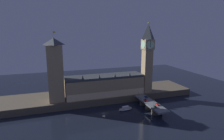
% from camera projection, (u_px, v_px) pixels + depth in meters
% --- Properties ---
extents(ground_plane, '(400.00, 400.00, 0.00)m').
position_uv_depth(ground_plane, '(104.00, 114.00, 168.90)').
color(ground_plane, black).
extents(embankment, '(220.00, 42.00, 6.81)m').
position_uv_depth(embankment, '(94.00, 96.00, 204.42)').
color(embankment, brown).
rests_on(embankment, ground_plane).
extents(parliament_hall, '(81.56, 22.43, 24.81)m').
position_uv_depth(parliament_hall, '(105.00, 85.00, 197.82)').
color(parliament_hall, tan).
rests_on(parliament_hall, embankment).
extents(clock_tower, '(11.34, 11.45, 75.25)m').
position_uv_depth(clock_tower, '(147.00, 56.00, 201.14)').
color(clock_tower, tan).
rests_on(clock_tower, embankment).
extents(victoria_tower, '(14.40, 14.40, 66.20)m').
position_uv_depth(victoria_tower, '(55.00, 70.00, 175.78)').
color(victoria_tower, tan).
rests_on(victoria_tower, embankment).
extents(bridge, '(11.23, 46.00, 6.94)m').
position_uv_depth(bridge, '(150.00, 105.00, 177.09)').
color(bridge, slate).
rests_on(bridge, ground_plane).
extents(car_northbound_lead, '(1.99, 4.75, 1.42)m').
position_uv_depth(car_northbound_lead, '(146.00, 100.00, 180.57)').
color(car_northbound_lead, red).
rests_on(car_northbound_lead, bridge).
extents(car_northbound_trail, '(2.08, 3.92, 1.53)m').
position_uv_depth(car_northbound_trail, '(155.00, 107.00, 164.72)').
color(car_northbound_trail, '#235633').
rests_on(car_northbound_trail, bridge).
extents(car_southbound_lead, '(1.94, 4.69, 1.56)m').
position_uv_depth(car_southbound_lead, '(157.00, 104.00, 170.25)').
color(car_southbound_lead, red).
rests_on(car_southbound_lead, bridge).
extents(car_southbound_trail, '(2.04, 4.44, 1.57)m').
position_uv_depth(car_southbound_trail, '(146.00, 97.00, 189.40)').
color(car_southbound_trail, navy).
rests_on(car_southbound_trail, bridge).
extents(pedestrian_near_rail, '(0.38, 0.38, 1.59)m').
position_uv_depth(pedestrian_near_rail, '(154.00, 108.00, 160.97)').
color(pedestrian_near_rail, black).
rests_on(pedestrian_near_rail, bridge).
extents(pedestrian_mid_walk, '(0.38, 0.38, 1.62)m').
position_uv_depth(pedestrian_mid_walk, '(154.00, 100.00, 179.46)').
color(pedestrian_mid_walk, black).
rests_on(pedestrian_mid_walk, bridge).
extents(pedestrian_far_rail, '(0.38, 0.38, 1.58)m').
position_uv_depth(pedestrian_far_rail, '(141.00, 98.00, 185.07)').
color(pedestrian_far_rail, black).
rests_on(pedestrian_far_rail, bridge).
extents(street_lamp_near, '(1.34, 0.60, 7.34)m').
position_uv_depth(street_lamp_near, '(154.00, 104.00, 160.40)').
color(street_lamp_near, '#2D3333').
rests_on(street_lamp_near, bridge).
extents(street_lamp_far, '(1.34, 0.60, 6.94)m').
position_uv_depth(street_lamp_far, '(139.00, 94.00, 187.79)').
color(street_lamp_far, '#2D3333').
rests_on(street_lamp_far, bridge).
extents(boat_upstream, '(14.19, 5.54, 3.91)m').
position_uv_depth(boat_upstream, '(125.00, 109.00, 175.74)').
color(boat_upstream, white).
rests_on(boat_upstream, ground_plane).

